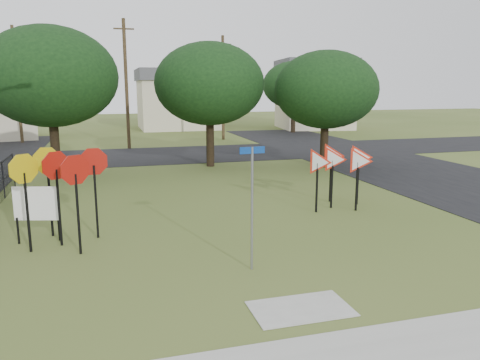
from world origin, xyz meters
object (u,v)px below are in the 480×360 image
street_name_sign (252,201)px  info_board (37,206)px  stop_sign_cluster (60,176)px  yield_sign_cluster (340,162)px

street_name_sign → info_board: size_ratio=1.85×
stop_sign_cluster → street_name_sign: bearing=-35.3°
street_name_sign → info_board: 6.43m
stop_sign_cluster → yield_sign_cluster: 9.57m
street_name_sign → yield_sign_cluster: street_name_sign is taller
yield_sign_cluster → info_board: (-10.15, -1.21, -0.63)m
stop_sign_cluster → info_board: stop_sign_cluster is taller
info_board → street_name_sign: bearing=-34.7°
street_name_sign → yield_sign_cluster: bearing=44.8°
stop_sign_cluster → yield_sign_cluster: stop_sign_cluster is taller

